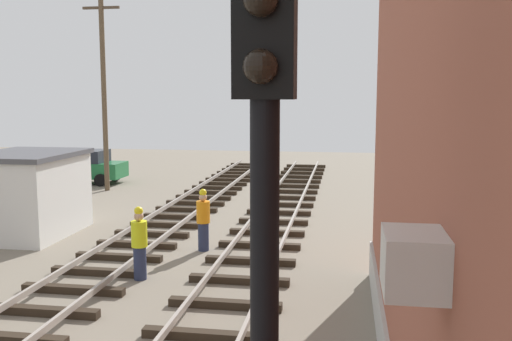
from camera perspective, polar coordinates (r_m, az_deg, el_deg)
name	(u,v)px	position (r m, az deg, el deg)	size (l,w,h in m)	color
signal_mast	(264,269)	(3.52, 0.83, -9.85)	(0.36, 0.40, 5.68)	black
control_hut	(28,194)	(20.19, -22.01, -2.17)	(3.00, 3.80, 2.76)	silver
parked_car_green	(84,166)	(31.28, -16.88, 0.42)	(4.20, 2.04, 1.76)	#1E6B38
parked_car_blue	(21,169)	(31.21, -22.59, 0.16)	(4.20, 2.04, 1.76)	#23389E
utility_pole_far	(104,93)	(28.29, -15.06, 7.58)	(1.80, 0.24, 9.10)	brown
track_worker_foreground	(203,220)	(16.96, -5.34, -4.99)	(0.40, 0.40, 1.87)	#262D4C
track_worker_distant	(139,243)	(14.58, -11.65, -7.20)	(0.40, 0.40, 1.87)	#262D4C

